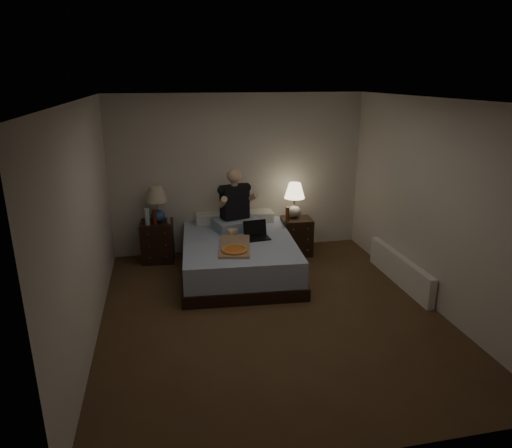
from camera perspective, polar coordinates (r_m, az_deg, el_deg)
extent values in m
cube|color=brown|center=(5.63, 1.91, -11.07)|extent=(4.00, 4.50, 0.00)
cube|color=white|center=(4.92, 2.22, 15.28)|extent=(4.00, 4.50, 0.00)
cube|color=silver|center=(7.27, -2.19, 6.22)|extent=(4.00, 0.00, 2.50)
cube|color=silver|center=(3.16, 11.98, -10.43)|extent=(4.00, 0.00, 2.50)
cube|color=silver|center=(5.06, -20.50, -0.20)|extent=(0.00, 4.50, 2.50)
cube|color=silver|center=(5.93, 21.20, 2.27)|extent=(0.00, 4.50, 2.50)
cube|color=#546FA8|center=(6.63, -2.21, -3.92)|extent=(1.69, 2.17, 0.52)
cube|color=black|center=(7.18, -12.20, -2.14)|extent=(0.51, 0.47, 0.62)
cube|color=black|center=(7.32, 5.09, -1.53)|extent=(0.48, 0.44, 0.59)
cylinder|color=silver|center=(6.94, -13.46, 0.88)|extent=(0.07, 0.07, 0.25)
cylinder|color=#B8B9B3|center=(6.97, -10.91, 0.48)|extent=(0.07, 0.07, 0.10)
cylinder|color=#511A0B|center=(6.94, -12.53, 0.86)|extent=(0.06, 0.06, 0.23)
cylinder|color=#60260D|center=(7.04, 3.95, 1.23)|extent=(0.06, 0.06, 0.23)
cube|color=white|center=(6.60, 17.53, -5.46)|extent=(0.10, 1.60, 0.40)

